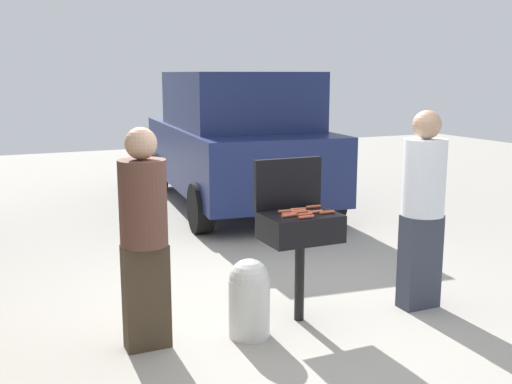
{
  "coord_description": "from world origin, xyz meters",
  "views": [
    {
      "loc": [
        -2.17,
        -4.36,
        2.0
      ],
      "look_at": [
        -0.03,
        0.36,
        1.0
      ],
      "focal_mm": 43.22,
      "sensor_mm": 36.0,
      "label": 1
    }
  ],
  "objects_px": {
    "hot_dog_2": "(327,212)",
    "hot_dog_4": "(303,212)",
    "hot_dog_8": "(289,215)",
    "person_right": "(423,203)",
    "hot_dog_0": "(286,211)",
    "hot_dog_3": "(289,214)",
    "propane_tank": "(249,296)",
    "hot_dog_1": "(315,212)",
    "hot_dog_6": "(306,217)",
    "hot_dog_5": "(298,209)",
    "hot_dog_10": "(298,211)",
    "person_left": "(144,231)",
    "bbq_grill": "(300,231)",
    "parked_minivan": "(235,139)",
    "hot_dog_9": "(305,215)",
    "hot_dog_7": "(313,207)"
  },
  "relations": [
    {
      "from": "hot_dog_1",
      "to": "hot_dog_6",
      "type": "bearing_deg",
      "value": -140.43
    },
    {
      "from": "hot_dog_3",
      "to": "hot_dog_10",
      "type": "relative_size",
      "value": 1.0
    },
    {
      "from": "bbq_grill",
      "to": "hot_dog_1",
      "type": "bearing_deg",
      "value": -20.42
    },
    {
      "from": "hot_dog_1",
      "to": "parked_minivan",
      "type": "bearing_deg",
      "value": 75.54
    },
    {
      "from": "hot_dog_3",
      "to": "person_right",
      "type": "bearing_deg",
      "value": -7.55
    },
    {
      "from": "bbq_grill",
      "to": "person_right",
      "type": "bearing_deg",
      "value": -8.94
    },
    {
      "from": "hot_dog_6",
      "to": "hot_dog_2",
      "type": "bearing_deg",
      "value": 18.06
    },
    {
      "from": "hot_dog_5",
      "to": "hot_dog_9",
      "type": "xyz_separation_m",
      "value": [
        -0.04,
        -0.19,
        0.0
      ]
    },
    {
      "from": "hot_dog_9",
      "to": "hot_dog_6",
      "type": "bearing_deg",
      "value": -110.61
    },
    {
      "from": "hot_dog_10",
      "to": "propane_tank",
      "type": "height_order",
      "value": "hot_dog_10"
    },
    {
      "from": "hot_dog_10",
      "to": "propane_tank",
      "type": "xyz_separation_m",
      "value": [
        -0.5,
        -0.16,
        -0.59
      ]
    },
    {
      "from": "hot_dog_0",
      "to": "hot_dog_4",
      "type": "relative_size",
      "value": 1.0
    },
    {
      "from": "hot_dog_2",
      "to": "hot_dog_8",
      "type": "distance_m",
      "value": 0.33
    },
    {
      "from": "hot_dog_3",
      "to": "hot_dog_10",
      "type": "height_order",
      "value": "same"
    },
    {
      "from": "hot_dog_2",
      "to": "hot_dog_3",
      "type": "bearing_deg",
      "value": 165.06
    },
    {
      "from": "hot_dog_3",
      "to": "parked_minivan",
      "type": "xyz_separation_m",
      "value": [
        1.36,
        4.39,
        0.11
      ]
    },
    {
      "from": "hot_dog_3",
      "to": "propane_tank",
      "type": "bearing_deg",
      "value": -164.65
    },
    {
      "from": "hot_dog_5",
      "to": "bbq_grill",
      "type": "bearing_deg",
      "value": -107.3
    },
    {
      "from": "hot_dog_2",
      "to": "hot_dog_10",
      "type": "relative_size",
      "value": 1.0
    },
    {
      "from": "person_right",
      "to": "person_left",
      "type": "bearing_deg",
      "value": -0.98
    },
    {
      "from": "hot_dog_5",
      "to": "hot_dog_10",
      "type": "height_order",
      "value": "same"
    },
    {
      "from": "hot_dog_0",
      "to": "parked_minivan",
      "type": "distance_m",
      "value": 4.51
    },
    {
      "from": "person_right",
      "to": "propane_tank",
      "type": "bearing_deg",
      "value": 1.67
    },
    {
      "from": "hot_dog_6",
      "to": "propane_tank",
      "type": "distance_m",
      "value": 0.75
    },
    {
      "from": "hot_dog_8",
      "to": "hot_dog_9",
      "type": "relative_size",
      "value": 1.0
    },
    {
      "from": "parked_minivan",
      "to": "hot_dog_2",
      "type": "bearing_deg",
      "value": 82.5
    },
    {
      "from": "hot_dog_2",
      "to": "person_left",
      "type": "height_order",
      "value": "person_left"
    },
    {
      "from": "person_right",
      "to": "hot_dog_8",
      "type": "bearing_deg",
      "value": -1.43
    },
    {
      "from": "person_right",
      "to": "bbq_grill",
      "type": "bearing_deg",
      "value": -5.49
    },
    {
      "from": "hot_dog_9",
      "to": "hot_dog_10",
      "type": "bearing_deg",
      "value": 85.36
    },
    {
      "from": "hot_dog_2",
      "to": "hot_dog_4",
      "type": "relative_size",
      "value": 1.0
    },
    {
      "from": "hot_dog_10",
      "to": "hot_dog_0",
      "type": "bearing_deg",
      "value": 154.29
    },
    {
      "from": "hot_dog_1",
      "to": "propane_tank",
      "type": "relative_size",
      "value": 0.21
    },
    {
      "from": "hot_dog_2",
      "to": "hot_dog_7",
      "type": "bearing_deg",
      "value": 89.03
    },
    {
      "from": "hot_dog_1",
      "to": "hot_dog_2",
      "type": "xyz_separation_m",
      "value": [
        0.08,
        -0.05,
        0.0
      ]
    },
    {
      "from": "bbq_grill",
      "to": "hot_dog_9",
      "type": "bearing_deg",
      "value": -96.1
    },
    {
      "from": "hot_dog_5",
      "to": "person_right",
      "type": "height_order",
      "value": "person_right"
    },
    {
      "from": "hot_dog_0",
      "to": "propane_tank",
      "type": "height_order",
      "value": "hot_dog_0"
    },
    {
      "from": "hot_dog_8",
      "to": "person_right",
      "type": "distance_m",
      "value": 1.23
    },
    {
      "from": "hot_dog_2",
      "to": "hot_dog_6",
      "type": "xyz_separation_m",
      "value": [
        -0.23,
        -0.07,
        0.0
      ]
    },
    {
      "from": "hot_dog_3",
      "to": "hot_dog_5",
      "type": "relative_size",
      "value": 1.0
    },
    {
      "from": "bbq_grill",
      "to": "hot_dog_10",
      "type": "bearing_deg",
      "value": 89.07
    },
    {
      "from": "hot_dog_4",
      "to": "hot_dog_6",
      "type": "distance_m",
      "value": 0.17
    },
    {
      "from": "hot_dog_3",
      "to": "person_left",
      "type": "xyz_separation_m",
      "value": [
        -1.16,
        0.02,
        -0.02
      ]
    },
    {
      "from": "hot_dog_3",
      "to": "hot_dog_10",
      "type": "distance_m",
      "value": 0.12
    },
    {
      "from": "hot_dog_4",
      "to": "hot_dog_5",
      "type": "height_order",
      "value": "same"
    },
    {
      "from": "hot_dog_7",
      "to": "parked_minivan",
      "type": "relative_size",
      "value": 0.03
    },
    {
      "from": "hot_dog_2",
      "to": "hot_dog_5",
      "type": "relative_size",
      "value": 1.0
    },
    {
      "from": "hot_dog_1",
      "to": "hot_dog_8",
      "type": "relative_size",
      "value": 1.0
    },
    {
      "from": "bbq_grill",
      "to": "hot_dog_8",
      "type": "bearing_deg",
      "value": -154.39
    }
  ]
}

